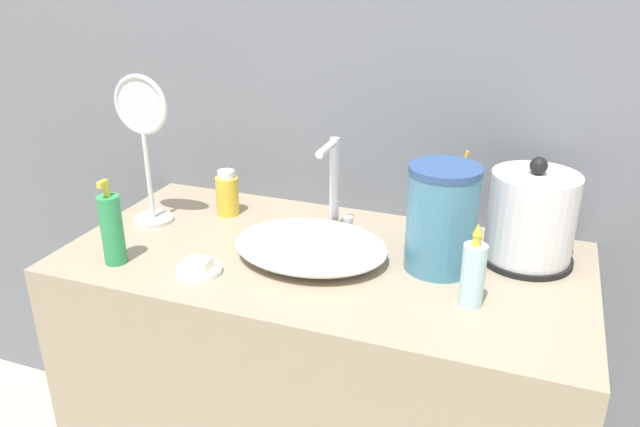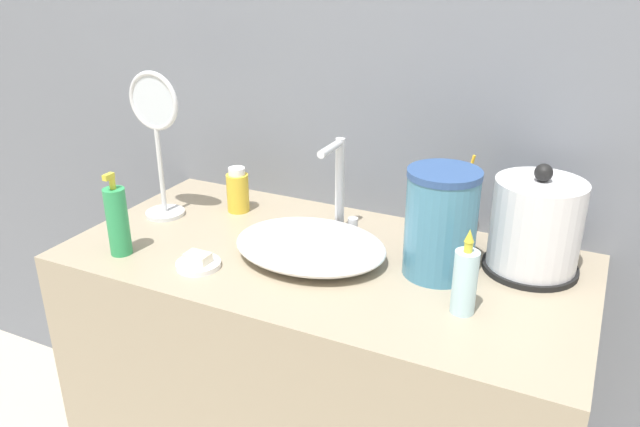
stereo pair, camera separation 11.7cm
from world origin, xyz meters
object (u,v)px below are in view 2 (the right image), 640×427
object	(u,v)px
electric_kettle	(535,229)
water_pitcher	(441,223)
faucet	(340,185)
lotion_bottle	(118,221)
mouthwash_bottle	(465,280)
shampoo_bottle	(238,191)
toothbrush_cup	(459,228)
vanity_mirror	(157,133)

from	to	relation	value
electric_kettle	water_pitcher	world-z (taller)	electric_kettle
faucet	water_pitcher	size ratio (longest dim) A/B	1.02
electric_kettle	lotion_bottle	world-z (taller)	electric_kettle
faucet	electric_kettle	xyz separation A→B (m)	(0.43, 0.01, -0.03)
mouthwash_bottle	shampoo_bottle	bearing A→B (deg)	160.25
shampoo_bottle	mouthwash_bottle	bearing A→B (deg)	-19.75
toothbrush_cup	lotion_bottle	distance (m)	0.75
lotion_bottle	water_pitcher	bearing A→B (deg)	18.47
electric_kettle	vanity_mirror	size ratio (longest dim) A/B	0.64
faucet	lotion_bottle	world-z (taller)	faucet
electric_kettle	vanity_mirror	world-z (taller)	vanity_mirror
toothbrush_cup	water_pitcher	xyz separation A→B (m)	(-0.01, -0.15, 0.07)
lotion_bottle	mouthwash_bottle	distance (m)	0.74
vanity_mirror	water_pitcher	xyz separation A→B (m)	(0.70, 0.00, -0.10)
water_pitcher	electric_kettle	bearing A→B (deg)	29.61
electric_kettle	shampoo_bottle	size ratio (longest dim) A/B	2.01
lotion_bottle	mouthwash_bottle	world-z (taller)	lotion_bottle
lotion_bottle	shampoo_bottle	distance (m)	0.33
faucet	vanity_mirror	bearing A→B (deg)	-168.07
mouthwash_bottle	faucet	bearing A→B (deg)	148.05
lotion_bottle	vanity_mirror	distance (m)	0.26
toothbrush_cup	electric_kettle	bearing A→B (deg)	-16.86
electric_kettle	toothbrush_cup	bearing A→B (deg)	163.14
toothbrush_cup	vanity_mirror	distance (m)	0.74
electric_kettle	vanity_mirror	bearing A→B (deg)	-173.36
electric_kettle	mouthwash_bottle	xyz separation A→B (m)	(-0.09, -0.22, -0.03)
vanity_mirror	lotion_bottle	bearing A→B (deg)	-76.54
faucet	toothbrush_cup	world-z (taller)	faucet
electric_kettle	lotion_bottle	distance (m)	0.88
shampoo_bottle	water_pitcher	size ratio (longest dim) A/B	0.52
toothbrush_cup	shampoo_bottle	bearing A→B (deg)	-175.21
mouthwash_bottle	toothbrush_cup	bearing A→B (deg)	105.80
electric_kettle	vanity_mirror	xyz separation A→B (m)	(-0.87, -0.10, 0.12)
vanity_mirror	water_pitcher	size ratio (longest dim) A/B	1.61
lotion_bottle	faucet	bearing A→B (deg)	38.20
lotion_bottle	shampoo_bottle	xyz separation A→B (m)	(0.10, 0.32, -0.02)
shampoo_bottle	vanity_mirror	world-z (taller)	vanity_mirror
water_pitcher	lotion_bottle	bearing A→B (deg)	-161.53
shampoo_bottle	mouthwash_bottle	distance (m)	0.67
toothbrush_cup	shampoo_bottle	distance (m)	0.56
faucet	mouthwash_bottle	world-z (taller)	faucet
toothbrush_cup	vanity_mirror	size ratio (longest dim) A/B	0.59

